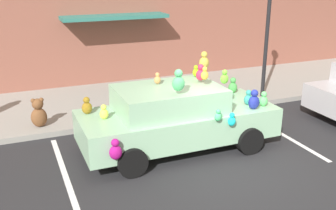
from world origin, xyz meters
TOP-DOWN VIEW (x-y plane):
  - ground_plane at (0.00, 0.00)m, footprint 60.00×60.00m
  - sidewalk at (0.00, 5.00)m, footprint 24.00×4.00m
  - parking_stripe_front at (2.12, 1.00)m, footprint 0.12×3.60m
  - parking_stripe_rear at (-3.46, 1.00)m, footprint 0.12×3.60m
  - plush_covered_car at (-0.78, 1.20)m, footprint 4.60×2.15m
  - teddy_bear_on_sidewalk at (-3.69, 3.50)m, footprint 0.41×0.34m
  - street_lamp_post at (3.30, 3.50)m, footprint 0.28×0.28m

SIDE VIEW (x-z plane):
  - ground_plane at x=0.00m, z-range 0.00..0.00m
  - parking_stripe_front at x=2.12m, z-range 0.00..0.01m
  - parking_stripe_rear at x=-3.46m, z-range 0.00..0.01m
  - sidewalk at x=0.00m, z-range 0.00..0.15m
  - teddy_bear_on_sidewalk at x=-3.69m, z-range 0.12..0.91m
  - plush_covered_car at x=-0.78m, z-range -0.30..1.91m
  - street_lamp_post at x=3.30m, z-range 0.59..4.70m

